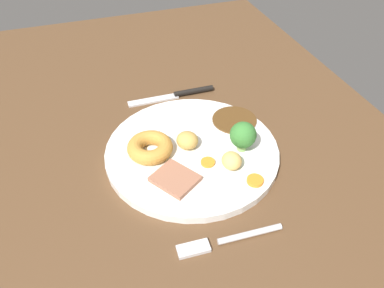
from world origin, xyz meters
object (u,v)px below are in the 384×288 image
carrot_coin_front (208,162)px  knife (179,94)px  fork (227,240)px  broccoli_floret (243,135)px  yorkshire_pudding (150,147)px  meat_slice_main (175,179)px  roast_potato_left (232,161)px  roast_potato_right (187,140)px  carrot_coin_back (255,181)px  dinner_plate (192,151)px

carrot_coin_front → knife: 22.30cm
carrot_coin_front → fork: carrot_coin_front is taller
broccoli_floret → knife: bearing=13.3°
yorkshire_pudding → meat_slice_main: bearing=-164.1°
roast_potato_left → roast_potato_right: 8.76cm
meat_slice_main → broccoli_floret: broccoli_floret is taller
meat_slice_main → roast_potato_left: size_ratio=1.91×
yorkshire_pudding → broccoli_floret: broccoli_floret is taller
broccoli_floret → carrot_coin_back: bearing=171.5°
carrot_coin_front → carrot_coin_back: size_ratio=0.89×
dinner_plate → fork: 18.46cm
meat_slice_main → roast_potato_right: 8.29cm
yorkshire_pudding → fork: size_ratio=0.50×
meat_slice_main → knife: 25.51cm
carrot_coin_back → broccoli_floret: bearing=-8.5°
carrot_coin_back → broccoli_floret: broccoli_floret is taller
roast_potato_left → carrot_coin_back: size_ratio=1.30×
dinner_plate → knife: bearing=-9.7°
yorkshire_pudding → knife: yorkshire_pudding is taller
meat_slice_main → yorkshire_pudding: (7.46, 2.13, 0.86)cm
roast_potato_left → carrot_coin_back: (-4.21, -2.25, -1.14)cm
meat_slice_main → fork: (-12.12, -3.82, -1.41)cm
broccoli_floret → fork: 18.44cm
dinner_plate → carrot_coin_front: carrot_coin_front is taller
roast_potato_right → carrot_coin_back: 13.55cm
knife → carrot_coin_back: bearing=98.1°
roast_potato_right → knife: (17.17, -3.68, -2.37)cm
dinner_plate → carrot_coin_back: size_ratio=11.27×
broccoli_floret → meat_slice_main: bearing=104.8°
fork → knife: 36.55cm
carrot_coin_front → broccoli_floret: 7.40cm
roast_potato_right → carrot_coin_front: size_ratio=1.61×
dinner_plate → fork: bearing=176.6°
meat_slice_main → yorkshire_pudding: 7.80cm
yorkshire_pudding → roast_potato_left: bearing=-122.8°
roast_potato_right → broccoli_floret: bearing=-112.8°
carrot_coin_front → broccoli_floret: bearing=-78.1°
yorkshire_pudding → knife: (16.74, -10.10, -2.21)cm
roast_potato_right → carrot_coin_back: size_ratio=1.44×
dinner_plate → broccoli_floret: broccoli_floret is taller
carrot_coin_front → fork: bearing=170.3°
yorkshire_pudding → roast_potato_left: size_ratio=2.24×
roast_potato_left → roast_potato_right: bearing=36.4°
fork → roast_potato_right: bearing=-88.9°
dinner_plate → roast_potato_right: (0.71, 0.62, 2.13)cm
meat_slice_main → broccoli_floret: size_ratio=1.20×
roast_potato_left → carrot_coin_back: roast_potato_left is taller
roast_potato_right → carrot_coin_back: roast_potato_right is taller
roast_potato_left → roast_potato_right: same height
meat_slice_main → carrot_coin_front: meat_slice_main is taller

